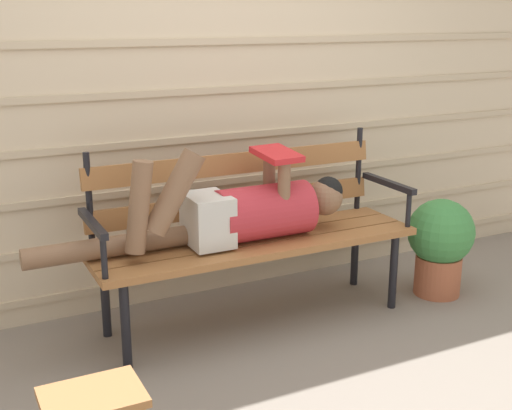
{
  "coord_description": "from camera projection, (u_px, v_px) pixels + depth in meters",
  "views": [
    {
      "loc": [
        -1.44,
        -2.72,
        1.57
      ],
      "look_at": [
        0.0,
        0.18,
        0.64
      ],
      "focal_mm": 46.89,
      "sensor_mm": 36.0,
      "label": 1
    }
  ],
  "objects": [
    {
      "name": "house_siding",
      "position": [
        214.0,
        90.0,
        3.67
      ],
      "size": [
        5.05,
        0.08,
        2.33
      ],
      "color": "beige",
      "rests_on": "ground"
    },
    {
      "name": "ground_plane",
      "position": [
        272.0,
        334.0,
        3.39
      ],
      "size": [
        12.0,
        12.0,
        0.0
      ],
      "primitive_type": "plane",
      "color": "gray"
    },
    {
      "name": "park_bench",
      "position": [
        250.0,
        226.0,
        3.46
      ],
      "size": [
        1.7,
        0.49,
        0.94
      ],
      "color": "#9E6638",
      "rests_on": "ground"
    },
    {
      "name": "reclining_person",
      "position": [
        240.0,
        211.0,
        3.33
      ],
      "size": [
        1.65,
        0.28,
        0.52
      ],
      "color": "#B72D38"
    },
    {
      "name": "potted_plant",
      "position": [
        440.0,
        242.0,
        3.81
      ],
      "size": [
        0.38,
        0.38,
        0.56
      ],
      "color": "#AD5B3D",
      "rests_on": "ground"
    }
  ]
}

